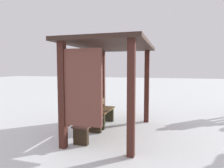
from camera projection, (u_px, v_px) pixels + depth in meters
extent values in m
plane|color=silver|center=(113.00, 132.00, 5.48)|extent=(60.00, 60.00, 0.00)
cube|color=#3F1D17|center=(131.00, 99.00, 3.89)|extent=(0.15, 0.15, 2.34)
cube|color=#3F1D17|center=(147.00, 87.00, 6.44)|extent=(0.15, 0.15, 2.34)
cube|color=#3F1D17|center=(62.00, 96.00, 4.32)|extent=(0.15, 0.15, 2.34)
cube|color=#3F1D17|center=(103.00, 85.00, 6.87)|extent=(0.15, 0.15, 2.34)
cube|color=#31201A|center=(113.00, 45.00, 5.28)|extent=(3.12, 1.97, 0.09)
cube|color=brown|center=(87.00, 83.00, 5.58)|extent=(2.53, 0.08, 1.64)
cube|color=#3F1D17|center=(88.00, 113.00, 5.65)|extent=(2.53, 0.06, 0.08)
cube|color=brown|center=(83.00, 88.00, 4.16)|extent=(0.08, 0.84, 1.64)
cube|color=#4B2F29|center=(89.00, 122.00, 5.00)|extent=(1.11, 0.40, 0.03)
cube|color=#4B2F29|center=(82.00, 114.00, 5.03)|extent=(1.06, 0.04, 0.20)
cube|color=black|center=(95.00, 125.00, 5.45)|extent=(0.12, 0.34, 0.40)
cube|color=black|center=(81.00, 136.00, 4.58)|extent=(0.12, 0.34, 0.40)
cube|color=brown|center=(104.00, 110.00, 6.15)|extent=(1.11, 0.40, 0.05)
cube|color=brown|center=(99.00, 103.00, 6.18)|extent=(1.06, 0.04, 0.20)
cube|color=black|center=(108.00, 114.00, 6.61)|extent=(0.12, 0.34, 0.44)
cube|color=black|center=(99.00, 122.00, 5.73)|extent=(0.12, 0.34, 0.44)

